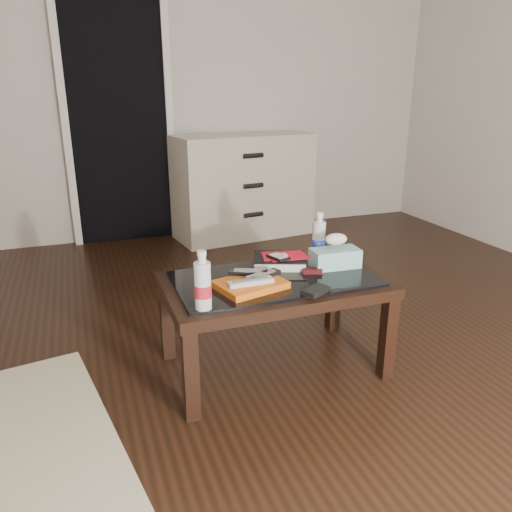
{
  "coord_description": "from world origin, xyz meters",
  "views": [
    {
      "loc": [
        -0.79,
        -1.93,
        1.29
      ],
      "look_at": [
        -0.05,
        0.11,
        0.55
      ],
      "focal_mm": 35.0,
      "sensor_mm": 36.0,
      "label": 1
    }
  ],
  "objects_px": {
    "dresser": "(243,186)",
    "water_bottle_right": "(319,236)",
    "water_bottle_left": "(203,280)",
    "coffee_table": "(274,290)",
    "tissue_box": "(335,258)",
    "textbook": "(279,261)"
  },
  "relations": [
    {
      "from": "dresser",
      "to": "water_bottle_left",
      "type": "bearing_deg",
      "value": -119.86
    },
    {
      "from": "water_bottle_right",
      "to": "tissue_box",
      "type": "xyz_separation_m",
      "value": [
        0.02,
        -0.15,
        -0.07
      ]
    },
    {
      "from": "dresser",
      "to": "textbook",
      "type": "height_order",
      "value": "dresser"
    },
    {
      "from": "water_bottle_left",
      "to": "water_bottle_right",
      "type": "xyz_separation_m",
      "value": [
        0.7,
        0.39,
        0.0
      ]
    },
    {
      "from": "coffee_table",
      "to": "water_bottle_right",
      "type": "xyz_separation_m",
      "value": [
        0.31,
        0.18,
        0.18
      ]
    },
    {
      "from": "textbook",
      "to": "water_bottle_left",
      "type": "distance_m",
      "value": 0.6
    },
    {
      "from": "coffee_table",
      "to": "textbook",
      "type": "distance_m",
      "value": 0.19
    },
    {
      "from": "dresser",
      "to": "water_bottle_right",
      "type": "height_order",
      "value": "dresser"
    },
    {
      "from": "textbook",
      "to": "dresser",
      "type": "bearing_deg",
      "value": 96.86
    },
    {
      "from": "water_bottle_left",
      "to": "tissue_box",
      "type": "xyz_separation_m",
      "value": [
        0.72,
        0.25,
        -0.07
      ]
    },
    {
      "from": "tissue_box",
      "to": "textbook",
      "type": "bearing_deg",
      "value": 158.82
    },
    {
      "from": "dresser",
      "to": "water_bottle_left",
      "type": "relative_size",
      "value": 5.28
    },
    {
      "from": "water_bottle_left",
      "to": "tissue_box",
      "type": "distance_m",
      "value": 0.76
    },
    {
      "from": "dresser",
      "to": "tissue_box",
      "type": "xyz_separation_m",
      "value": [
        -0.26,
        -2.16,
        0.06
      ]
    },
    {
      "from": "water_bottle_right",
      "to": "tissue_box",
      "type": "relative_size",
      "value": 1.03
    },
    {
      "from": "textbook",
      "to": "water_bottle_right",
      "type": "bearing_deg",
      "value": 29.57
    },
    {
      "from": "coffee_table",
      "to": "water_bottle_right",
      "type": "relative_size",
      "value": 4.2
    },
    {
      "from": "coffee_table",
      "to": "water_bottle_left",
      "type": "distance_m",
      "value": 0.48
    },
    {
      "from": "dresser",
      "to": "water_bottle_left",
      "type": "distance_m",
      "value": 2.6
    },
    {
      "from": "coffee_table",
      "to": "water_bottle_left",
      "type": "height_order",
      "value": "water_bottle_left"
    },
    {
      "from": "water_bottle_right",
      "to": "coffee_table",
      "type": "bearing_deg",
      "value": -150.24
    },
    {
      "from": "water_bottle_left",
      "to": "water_bottle_right",
      "type": "distance_m",
      "value": 0.8
    }
  ]
}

